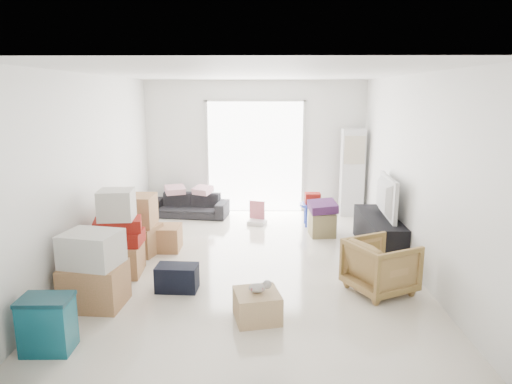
{
  "coord_description": "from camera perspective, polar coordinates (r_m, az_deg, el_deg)",
  "views": [
    {
      "loc": [
        0.15,
        -6.39,
        2.44
      ],
      "look_at": [
        0.06,
        0.2,
        1.0
      ],
      "focal_mm": 32.0,
      "sensor_mm": 36.0,
      "label": 1
    }
  ],
  "objects": [
    {
      "name": "ottoman",
      "position": [
        8.03,
        8.26,
        -4.0
      ],
      "size": [
        0.45,
        0.45,
        0.42
      ],
      "primitive_type": "cube",
      "rotation": [
        0.0,
        0.0,
        0.09
      ],
      "color": "#917F54",
      "rests_on": "room_shell"
    },
    {
      "name": "television",
      "position": [
        7.43,
        15.22,
        -2.4
      ],
      "size": [
        0.7,
        1.15,
        0.15
      ],
      "primitive_type": "imported",
      "rotation": [
        0.0,
        0.0,
        1.51
      ],
      "color": "black",
      "rests_on": "tv_console"
    },
    {
      "name": "room_shell",
      "position": [
        6.48,
        -0.52,
        2.61
      ],
      "size": [
        4.98,
        6.48,
        3.18
      ],
      "color": "white",
      "rests_on": "ground"
    },
    {
      "name": "blanket",
      "position": [
        7.95,
        8.32,
        -2.08
      ],
      "size": [
        0.5,
        0.5,
        0.14
      ],
      "primitive_type": "cube",
      "rotation": [
        0.0,
        0.0,
        0.1
      ],
      "color": "#4B2256",
      "rests_on": "ottoman"
    },
    {
      "name": "plush_bunny",
      "position": [
        5.06,
        0.47,
        -11.8
      ],
      "size": [
        0.25,
        0.15,
        0.13
      ],
      "rotation": [
        0.0,
        0.0,
        0.03
      ],
      "color": "#B2ADA8",
      "rests_on": "wood_crate"
    },
    {
      "name": "pillow_right",
      "position": [
        9.14,
        -6.69,
        1.04
      ],
      "size": [
        0.46,
        0.43,
        0.13
      ],
      "primitive_type": "cube",
      "rotation": [
        0.0,
        0.0,
        -0.49
      ],
      "color": "#F5B2BE",
      "rests_on": "sofa"
    },
    {
      "name": "loose_box",
      "position": [
        7.39,
        -11.24,
        -5.65
      ],
      "size": [
        0.47,
        0.47,
        0.39
      ],
      "primitive_type": "cube",
      "rotation": [
        0.0,
        0.0,
        0.0
      ],
      "color": "#B17350",
      "rests_on": "room_shell"
    },
    {
      "name": "ac_tower",
      "position": [
        9.35,
        11.92,
        2.38
      ],
      "size": [
        0.45,
        0.3,
        1.75
      ],
      "primitive_type": "cube",
      "color": "silver",
      "rests_on": "room_shell"
    },
    {
      "name": "box_stack_a",
      "position": [
        5.66,
        -19.65,
        -9.3
      ],
      "size": [
        0.71,
        0.62,
        0.89
      ],
      "rotation": [
        0.0,
        0.0,
        -0.1
      ],
      "color": "#B17350",
      "rests_on": "room_shell"
    },
    {
      "name": "wood_crate",
      "position": [
        5.15,
        0.14,
        -14.03
      ],
      "size": [
        0.57,
        0.57,
        0.32
      ],
      "primitive_type": "cube",
      "rotation": [
        0.0,
        0.0,
        0.22
      ],
      "color": "tan",
      "rests_on": "room_shell"
    },
    {
      "name": "tv_console",
      "position": [
        7.52,
        15.08,
        -4.93
      ],
      "size": [
        0.48,
        1.61,
        0.54
      ],
      "primitive_type": "cube",
      "color": "black",
      "rests_on": "room_shell"
    },
    {
      "name": "sofa",
      "position": [
        9.26,
        -8.38,
        -1.19
      ],
      "size": [
        1.6,
        0.66,
        0.61
      ],
      "primitive_type": "imported",
      "rotation": [
        0.0,
        0.0,
        -0.13
      ],
      "color": "#252429",
      "rests_on": "room_shell"
    },
    {
      "name": "pillow_left",
      "position": [
        9.25,
        -10.12,
        1.08
      ],
      "size": [
        0.51,
        0.46,
        0.13
      ],
      "primitive_type": "cube",
      "rotation": [
        0.0,
        0.0,
        0.37
      ],
      "color": "#F5B2BE",
      "rests_on": "sofa"
    },
    {
      "name": "box_stack_b",
      "position": [
        6.49,
        -16.79,
        -5.53
      ],
      "size": [
        0.69,
        0.61,
        1.18
      ],
      "rotation": [
        0.0,
        0.0,
        0.15
      ],
      "color": "#B17350",
      "rests_on": "room_shell"
    },
    {
      "name": "armchair",
      "position": [
        5.92,
        15.33,
        -8.63
      ],
      "size": [
        0.92,
        0.94,
        0.74
      ],
      "primitive_type": "imported",
      "rotation": [
        0.0,
        0.0,
        2.04
      ],
      "color": "#A97F4B",
      "rests_on": "room_shell"
    },
    {
      "name": "box_stack_c",
      "position": [
        7.26,
        -14.58,
        -4.04
      ],
      "size": [
        0.73,
        0.66,
        0.92
      ],
      "rotation": [
        0.0,
        0.0,
        -0.21
      ],
      "color": "#B17350",
      "rests_on": "room_shell"
    },
    {
      "name": "sliding_door",
      "position": [
        9.45,
        -0.1,
        5.0
      ],
      "size": [
        2.1,
        0.04,
        2.33
      ],
      "color": "white",
      "rests_on": "room_shell"
    },
    {
      "name": "duffel_bag",
      "position": [
        5.92,
        -9.83,
        -10.52
      ],
      "size": [
        0.53,
        0.33,
        0.33
      ],
      "primitive_type": "cube",
      "rotation": [
        0.0,
        0.0,
        -0.05
      ],
      "color": "black",
      "rests_on": "room_shell"
    },
    {
      "name": "toy_walker",
      "position": [
        8.68,
        0.13,
        -3.23
      ],
      "size": [
        0.39,
        0.37,
        0.43
      ],
      "rotation": [
        0.0,
        0.0,
        -0.31
      ],
      "color": "silver",
      "rests_on": "room_shell"
    },
    {
      "name": "storage_bins",
      "position": [
        4.95,
        -24.62,
        -14.79
      ],
      "size": [
        0.48,
        0.34,
        0.55
      ],
      "rotation": [
        0.0,
        0.0,
        0.02
      ],
      "color": "#105363",
      "rests_on": "room_shell"
    },
    {
      "name": "kids_table",
      "position": [
        8.55,
        7.07,
        -1.32
      ],
      "size": [
        0.49,
        0.49,
        0.62
      ],
      "rotation": [
        0.0,
        0.0,
        -0.41
      ],
      "color": "#1E34B7",
      "rests_on": "room_shell"
    }
  ]
}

